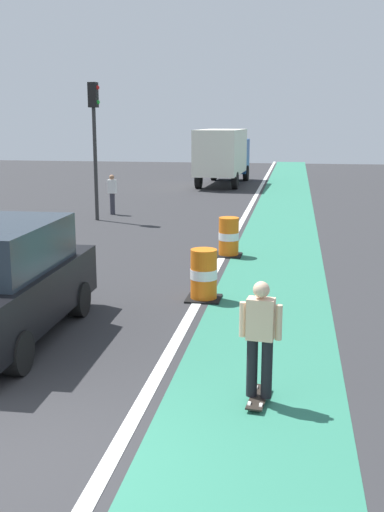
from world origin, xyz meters
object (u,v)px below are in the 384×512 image
object	(u,v)px
parked_suv_nearest	(4,282)
delivery_truck_down_block	(223,153)
skateboarder_on_lane	(260,338)
pedestrian_crossing	(112,193)
traffic_light_corner	(94,127)
traffic_barrel_mid	(229,237)
traffic_barrel_front	(204,275)

from	to	relation	value
parked_suv_nearest	delivery_truck_down_block	world-z (taller)	delivery_truck_down_block
skateboarder_on_lane	pedestrian_crossing	size ratio (longest dim) A/B	1.05
parked_suv_nearest	delivery_truck_down_block	size ratio (longest dim) A/B	0.60
parked_suv_nearest	traffic_light_corner	xyz separation A→B (m)	(-2.57, 12.90, 2.47)
parked_suv_nearest	traffic_light_corner	bearing A→B (deg)	101.28
traffic_barrel_mid	delivery_truck_down_block	world-z (taller)	delivery_truck_down_block
traffic_barrel_mid	parked_suv_nearest	bearing A→B (deg)	-112.65
skateboarder_on_lane	traffic_barrel_mid	size ratio (longest dim) A/B	1.55
traffic_barrel_front	traffic_light_corner	world-z (taller)	traffic_light_corner
parked_suv_nearest	traffic_barrel_front	bearing A→B (deg)	44.52
skateboarder_on_lane	pedestrian_crossing	bearing A→B (deg)	113.11
traffic_barrel_front	pedestrian_crossing	world-z (taller)	pedestrian_crossing
traffic_light_corner	delivery_truck_down_block	bearing A→B (deg)	77.05
traffic_barrel_mid	pedestrian_crossing	bearing A→B (deg)	128.02
parked_suv_nearest	traffic_barrel_mid	size ratio (longest dim) A/B	4.25
traffic_light_corner	pedestrian_crossing	distance (m)	3.03
delivery_truck_down_block	pedestrian_crossing	bearing A→B (deg)	-103.75
skateboarder_on_lane	delivery_truck_down_block	xyz separation A→B (m)	(-3.84, 28.57, 0.94)
delivery_truck_down_block	pedestrian_crossing	size ratio (longest dim) A/B	4.77
skateboarder_on_lane	delivery_truck_down_block	size ratio (longest dim) A/B	0.22
delivery_truck_down_block	traffic_light_corner	distance (m)	14.38
parked_suv_nearest	traffic_barrel_front	size ratio (longest dim) A/B	4.25
skateboarder_on_lane	traffic_light_corner	distance (m)	16.45
skateboarder_on_lane	parked_suv_nearest	world-z (taller)	parked_suv_nearest
skateboarder_on_lane	traffic_light_corner	world-z (taller)	traffic_light_corner
traffic_barrel_mid	traffic_light_corner	bearing A→B (deg)	135.62
traffic_barrel_front	traffic_barrel_mid	bearing A→B (deg)	89.28
skateboarder_on_lane	pedestrian_crossing	xyz separation A→B (m)	(-6.89, 16.13, -0.05)
traffic_barrel_front	pedestrian_crossing	bearing A→B (deg)	115.44
delivery_truck_down_block	traffic_light_corner	world-z (taller)	traffic_light_corner
delivery_truck_down_block	traffic_barrel_front	bearing A→B (deg)	-84.28
parked_suv_nearest	traffic_barrel_front	world-z (taller)	parked_suv_nearest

